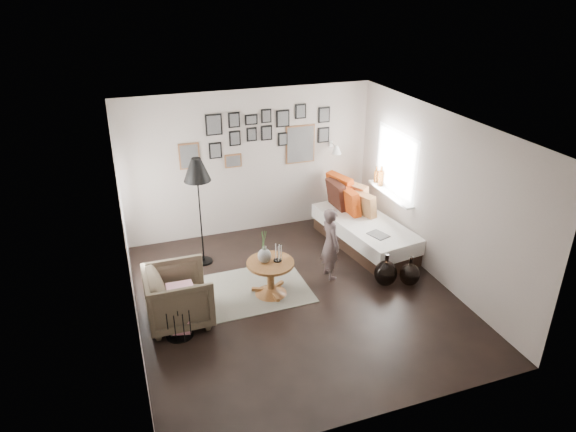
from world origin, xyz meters
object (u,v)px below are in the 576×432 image
object	(u,v)px
pedestal_table	(271,279)
magazine_basket	(179,322)
armchair	(179,296)
vase	(264,253)
daybed	(362,226)
floor_lamp	(197,174)
child	(330,243)
demijohn_small	(410,274)
demijohn_large	(386,273)

from	to	relation	value
pedestal_table	magazine_basket	xyz separation A→B (m)	(-1.43, -0.52, -0.04)
armchair	vase	bearing A→B (deg)	-80.07
daybed	floor_lamp	xyz separation A→B (m)	(-2.76, 0.27, 1.23)
daybed	floor_lamp	distance (m)	3.04
magazine_basket	child	size ratio (longest dim) A/B	0.37
pedestal_table	demijohn_small	xyz separation A→B (m)	(2.08, -0.46, -0.07)
daybed	magazine_basket	world-z (taller)	daybed
vase	demijohn_small	distance (m)	2.27
magazine_basket	vase	bearing A→B (deg)	21.90
pedestal_table	demijohn_small	size ratio (longest dim) A/B	1.45
floor_lamp	demijohn_large	distance (m)	3.26
pedestal_table	vase	distance (m)	0.45
pedestal_table	armchair	distance (m)	1.39
demijohn_small	child	size ratio (longest dim) A/B	0.41
floor_lamp	demijohn_small	size ratio (longest dim) A/B	3.77
pedestal_table	floor_lamp	xyz separation A→B (m)	(-0.76, 1.26, 1.31)
child	vase	bearing A→B (deg)	93.38
armchair	child	distance (m)	2.42
floor_lamp	demijohn_large	bearing A→B (deg)	-32.79
daybed	demijohn_large	distance (m)	1.37
pedestal_table	floor_lamp	size ratio (longest dim) A/B	0.38
daybed	demijohn_large	xyz separation A→B (m)	(-0.27, -1.33, -0.13)
floor_lamp	child	size ratio (longest dim) A/B	1.55
pedestal_table	vase	bearing A→B (deg)	165.96
vase	demijohn_small	xyz separation A→B (m)	(2.16, -0.48, -0.52)
demijohn_large	floor_lamp	bearing A→B (deg)	147.21
daybed	demijohn_small	xyz separation A→B (m)	(0.08, -1.45, -0.15)
vase	daybed	bearing A→B (deg)	25.00
vase	daybed	xyz separation A→B (m)	(2.08, 0.97, -0.37)
vase	daybed	world-z (taller)	daybed
daybed	child	distance (m)	1.30
vase	child	distance (m)	1.12
vase	daybed	size ratio (longest dim) A/B	0.22
vase	child	bearing A→B (deg)	7.67
vase	magazine_basket	size ratio (longest dim) A/B	1.14
demijohn_large	vase	bearing A→B (deg)	168.60
daybed	demijohn_large	world-z (taller)	daybed
demijohn_small	pedestal_table	bearing A→B (deg)	167.40
demijohn_large	armchair	bearing A→B (deg)	177.39
armchair	demijohn_large	size ratio (longest dim) A/B	1.64
pedestal_table	demijohn_small	world-z (taller)	pedestal_table
armchair	demijohn_large	distance (m)	3.10
magazine_basket	daybed	bearing A→B (deg)	23.80
vase	magazine_basket	world-z (taller)	vase
child	demijohn_small	bearing A→B (deg)	-125.21
armchair	floor_lamp	size ratio (longest dim) A/B	0.48
vase	floor_lamp	xyz separation A→B (m)	(-0.68, 1.24, 0.86)
vase	demijohn_large	xyz separation A→B (m)	(1.81, -0.36, -0.49)
magazine_basket	demijohn_small	size ratio (longest dim) A/B	0.91
vase	child	size ratio (longest dim) A/B	0.43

